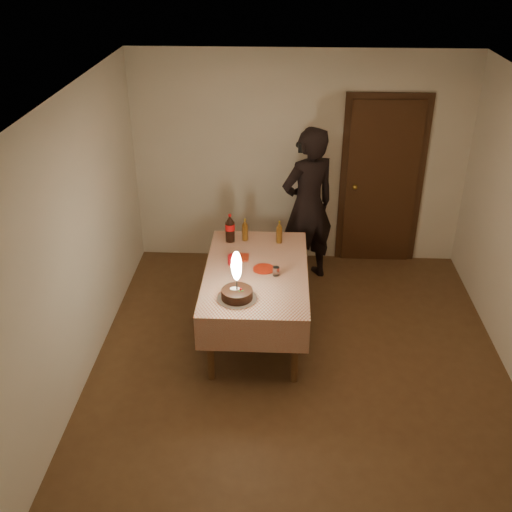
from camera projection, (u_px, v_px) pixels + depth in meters
The scene contains 12 objects.
ground at pixel (299, 366), 5.83m from camera, with size 4.00×4.50×0.01m, color brown.
room_shell at pixel (309, 207), 5.10m from camera, with size 4.04×4.54×2.62m.
dining_table at pixel (256, 279), 5.98m from camera, with size 1.02×1.72×0.76m.
birthday_cake at pixel (237, 288), 5.42m from camera, with size 0.36×0.36×0.49m.
red_plate at pixel (264, 269), 5.95m from camera, with size 0.22×0.22×0.01m, color #B8200C.
red_cup at pixel (232, 259), 6.02m from camera, with size 0.08×0.08×0.10m, color red.
clear_cup at pixel (276, 271), 5.82m from camera, with size 0.07×0.07×0.09m, color silver.
napkin_stack at pixel (241, 257), 6.14m from camera, with size 0.15×0.15×0.02m, color #B02C14.
cola_bottle at pixel (230, 228), 6.42m from camera, with size 0.10×0.10×0.32m.
amber_bottle_left at pixel (245, 230), 6.45m from camera, with size 0.06×0.06×0.25m.
amber_bottle_right at pixel (279, 233), 6.40m from camera, with size 0.06×0.06×0.25m.
photographer at pixel (308, 206), 6.87m from camera, with size 0.82×0.73×1.87m.
Camera 1 is at (-0.20, -4.61, 3.74)m, focal length 42.00 mm.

